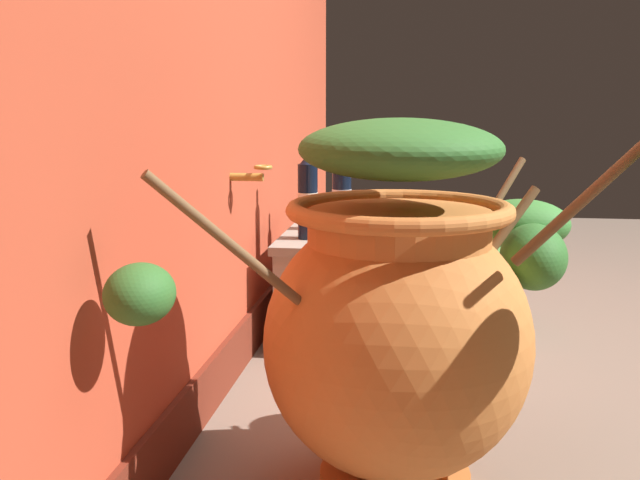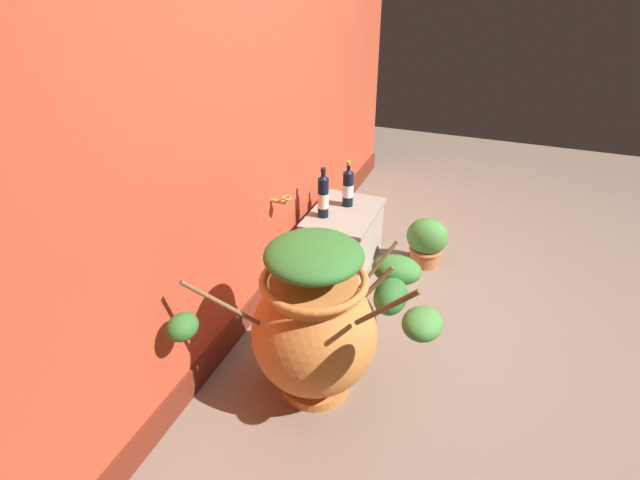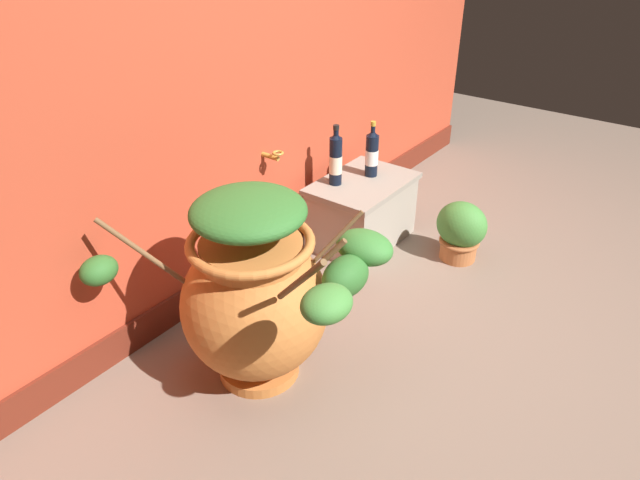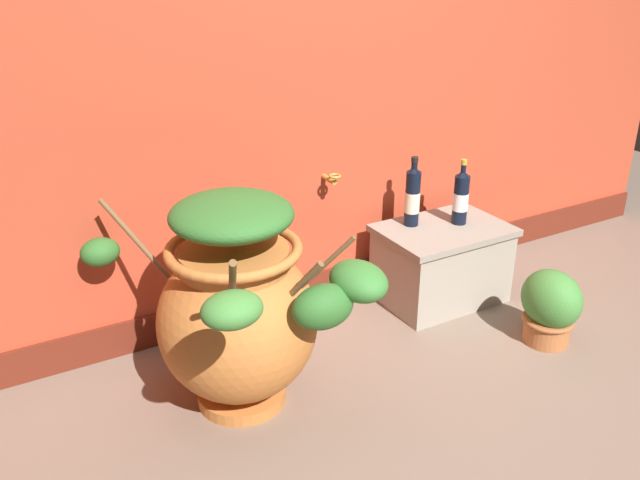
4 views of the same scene
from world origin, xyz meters
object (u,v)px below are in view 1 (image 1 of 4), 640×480
Objects in this scene: wine_bottle_left at (308,197)px; wine_bottle_middle at (342,194)px; potted_shrub at (486,283)px; terracotta_urn at (404,314)px.

wine_bottle_middle is at bearing -24.48° from wine_bottle_left.
wine_bottle_middle is 0.64m from potted_shrub.
wine_bottle_left is 0.77m from potted_shrub.
potted_shrub is (0.28, -0.63, -0.35)m from wine_bottle_left.
potted_shrub is at bearing -82.87° from wine_bottle_middle.
wine_bottle_middle is (0.21, -0.09, -0.01)m from wine_bottle_left.
wine_bottle_left reaches higher than potted_shrub.
terracotta_urn is 1.27m from wine_bottle_middle.
terracotta_urn is 1.35m from potted_shrub.
terracotta_urn is at bearing 168.41° from potted_shrub.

